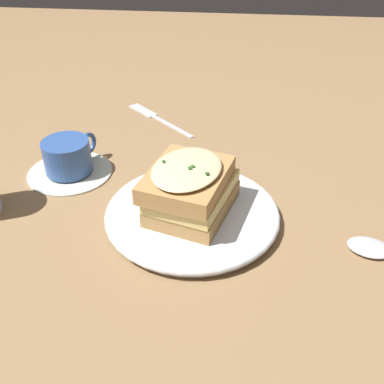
{
  "coord_description": "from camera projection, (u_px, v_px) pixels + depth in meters",
  "views": [
    {
      "loc": [
        -0.07,
        0.5,
        0.4
      ],
      "look_at": [
        -0.02,
        0.0,
        0.05
      ],
      "focal_mm": 42.0,
      "sensor_mm": 36.0,
      "label": 1
    }
  ],
  "objects": [
    {
      "name": "sandwich",
      "position": [
        190.0,
        189.0,
        0.6
      ],
      "size": [
        0.13,
        0.15,
        0.08
      ],
      "rotation": [
        0.0,
        0.0,
        4.43
      ],
      "color": "#B2844C",
      "rests_on": "dinner_plate"
    },
    {
      "name": "fork",
      "position": [
        153.0,
        116.0,
        0.91
      ],
      "size": [
        0.15,
        0.14,
        0.0
      ],
      "rotation": [
        0.0,
        0.0,
        3.97
      ],
      "color": "silver",
      "rests_on": "ground_plane"
    },
    {
      "name": "spoon",
      "position": [
        377.0,
        249.0,
        0.58
      ],
      "size": [
        0.16,
        0.06,
        0.01
      ],
      "rotation": [
        0.0,
        0.0,
        4.46
      ],
      "color": "silver",
      "rests_on": "ground_plane"
    },
    {
      "name": "dinner_plate",
      "position": [
        192.0,
        215.0,
        0.63
      ],
      "size": [
        0.24,
        0.24,
        0.02
      ],
      "color": "white",
      "rests_on": "ground_plane"
    },
    {
      "name": "ground_plane",
      "position": [
        182.0,
        219.0,
        0.64
      ],
      "size": [
        2.4,
        2.4,
        0.0
      ],
      "primitive_type": "plane",
      "color": "olive"
    },
    {
      "name": "teacup_with_saucer",
      "position": [
        68.0,
        160.0,
        0.72
      ],
      "size": [
        0.14,
        0.14,
        0.06
      ],
      "rotation": [
        0.0,
        0.0,
        4.28
      ],
      "color": "silver",
      "rests_on": "ground_plane"
    }
  ]
}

